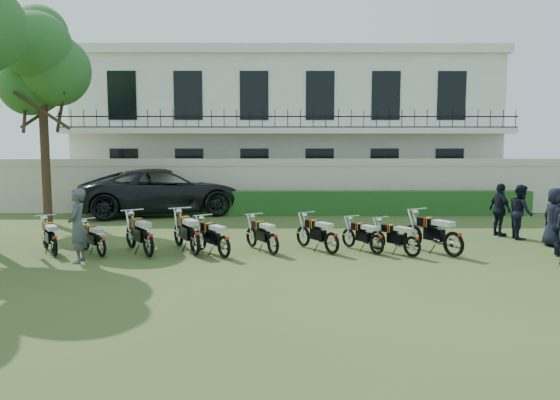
{
  "coord_description": "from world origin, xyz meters",
  "views": [
    {
      "loc": [
        -0.49,
        -15.16,
        3.12
      ],
      "look_at": [
        -0.38,
        1.59,
        1.25
      ],
      "focal_mm": 35.0,
      "sensor_mm": 36.0,
      "label": 1
    }
  ],
  "objects_px": {
    "motorcycle_7": "(377,239)",
    "officer_4": "(521,212)",
    "motorcycle_8": "(412,241)",
    "suv": "(165,191)",
    "motorcycle_2": "(148,239)",
    "motorcycle_9": "(454,238)",
    "motorcycle_3": "(195,237)",
    "officer_2": "(560,226)",
    "motorcycle_5": "(273,239)",
    "officer_3": "(555,217)",
    "officer_5": "(500,210)",
    "motorcycle_4": "(224,241)",
    "motorcycle_6": "(332,238)",
    "inspector": "(77,226)",
    "motorcycle_0": "(54,240)",
    "tree_west_near": "(42,62)",
    "motorcycle_1": "(101,242)"
  },
  "relations": [
    {
      "from": "motorcycle_7",
      "to": "officer_4",
      "type": "height_order",
      "value": "officer_4"
    },
    {
      "from": "motorcycle_8",
      "to": "suv",
      "type": "height_order",
      "value": "suv"
    },
    {
      "from": "motorcycle_2",
      "to": "motorcycle_9",
      "type": "distance_m",
      "value": 8.04
    },
    {
      "from": "motorcycle_3",
      "to": "officer_2",
      "type": "bearing_deg",
      "value": -27.18
    },
    {
      "from": "motorcycle_3",
      "to": "motorcycle_5",
      "type": "relative_size",
      "value": 1.19
    },
    {
      "from": "officer_3",
      "to": "motorcycle_9",
      "type": "bearing_deg",
      "value": 95.35
    },
    {
      "from": "motorcycle_8",
      "to": "officer_5",
      "type": "distance_m",
      "value": 4.89
    },
    {
      "from": "motorcycle_4",
      "to": "motorcycle_6",
      "type": "bearing_deg",
      "value": -26.33
    },
    {
      "from": "suv",
      "to": "inspector",
      "type": "height_order",
      "value": "suv"
    },
    {
      "from": "motorcycle_0",
      "to": "motorcycle_3",
      "type": "bearing_deg",
      "value": -31.28
    },
    {
      "from": "inspector",
      "to": "motorcycle_9",
      "type": "bearing_deg",
      "value": 86.71
    },
    {
      "from": "officer_2",
      "to": "motorcycle_2",
      "type": "bearing_deg",
      "value": 105.91
    },
    {
      "from": "tree_west_near",
      "to": "officer_2",
      "type": "distance_m",
      "value": 17.82
    },
    {
      "from": "inspector",
      "to": "officer_2",
      "type": "height_order",
      "value": "inspector"
    },
    {
      "from": "motorcycle_6",
      "to": "inspector",
      "type": "bearing_deg",
      "value": 153.53
    },
    {
      "from": "tree_west_near",
      "to": "motorcycle_0",
      "type": "distance_m",
      "value": 8.42
    },
    {
      "from": "officer_3",
      "to": "motorcycle_5",
      "type": "bearing_deg",
      "value": 79.56
    },
    {
      "from": "motorcycle_8",
      "to": "officer_5",
      "type": "xyz_separation_m",
      "value": [
        3.63,
        3.25,
        0.41
      ]
    },
    {
      "from": "motorcycle_9",
      "to": "officer_5",
      "type": "xyz_separation_m",
      "value": [
        2.55,
        3.27,
        0.32
      ]
    },
    {
      "from": "motorcycle_9",
      "to": "officer_4",
      "type": "relative_size",
      "value": 1.08
    },
    {
      "from": "motorcycle_2",
      "to": "officer_3",
      "type": "bearing_deg",
      "value": -25.38
    },
    {
      "from": "motorcycle_0",
      "to": "motorcycle_4",
      "type": "bearing_deg",
      "value": -35.45
    },
    {
      "from": "suv",
      "to": "officer_2",
      "type": "xyz_separation_m",
      "value": [
        12.29,
        -8.38,
        -0.13
      ]
    },
    {
      "from": "motorcycle_8",
      "to": "inspector",
      "type": "height_order",
      "value": "inspector"
    },
    {
      "from": "motorcycle_6",
      "to": "motorcycle_7",
      "type": "distance_m",
      "value": 1.22
    },
    {
      "from": "motorcycle_8",
      "to": "motorcycle_4",
      "type": "bearing_deg",
      "value": 143.2
    },
    {
      "from": "motorcycle_0",
      "to": "motorcycle_4",
      "type": "xyz_separation_m",
      "value": [
        4.52,
        -0.24,
        0.02
      ]
    },
    {
      "from": "motorcycle_0",
      "to": "suv",
      "type": "bearing_deg",
      "value": 49.45
    },
    {
      "from": "motorcycle_0",
      "to": "motorcycle_2",
      "type": "distance_m",
      "value": 2.53
    },
    {
      "from": "motorcycle_1",
      "to": "officer_2",
      "type": "relative_size",
      "value": 0.83
    },
    {
      "from": "inspector",
      "to": "suv",
      "type": "bearing_deg",
      "value": 171.82
    },
    {
      "from": "tree_west_near",
      "to": "motorcycle_1",
      "type": "relative_size",
      "value": 5.83
    },
    {
      "from": "motorcycle_7",
      "to": "officer_2",
      "type": "distance_m",
      "value": 4.91
    },
    {
      "from": "suv",
      "to": "motorcycle_8",
      "type": "bearing_deg",
      "value": -152.86
    },
    {
      "from": "motorcycle_8",
      "to": "motorcycle_9",
      "type": "distance_m",
      "value": 1.09
    },
    {
      "from": "motorcycle_3",
      "to": "motorcycle_7",
      "type": "xyz_separation_m",
      "value": [
        4.89,
        0.15,
        -0.1
      ]
    },
    {
      "from": "motorcycle_7",
      "to": "inspector",
      "type": "height_order",
      "value": "inspector"
    },
    {
      "from": "suv",
      "to": "officer_3",
      "type": "relative_size",
      "value": 3.98
    },
    {
      "from": "motorcycle_1",
      "to": "motorcycle_6",
      "type": "height_order",
      "value": "motorcycle_6"
    },
    {
      "from": "motorcycle_3",
      "to": "motorcycle_9",
      "type": "distance_m",
      "value": 6.85
    },
    {
      "from": "motorcycle_4",
      "to": "officer_3",
      "type": "xyz_separation_m",
      "value": [
        9.49,
        1.64,
        0.39
      ]
    },
    {
      "from": "motorcycle_7",
      "to": "motorcycle_9",
      "type": "height_order",
      "value": "motorcycle_9"
    },
    {
      "from": "tree_west_near",
      "to": "motorcycle_4",
      "type": "bearing_deg",
      "value": -40.83
    },
    {
      "from": "motorcycle_2",
      "to": "motorcycle_3",
      "type": "height_order",
      "value": "motorcycle_3"
    },
    {
      "from": "motorcycle_6",
      "to": "officer_5",
      "type": "distance_m",
      "value": 6.42
    },
    {
      "from": "motorcycle_3",
      "to": "suv",
      "type": "bearing_deg",
      "value": 79.26
    },
    {
      "from": "motorcycle_8",
      "to": "officer_3",
      "type": "xyz_separation_m",
      "value": [
        4.53,
        1.53,
        0.42
      ]
    },
    {
      "from": "inspector",
      "to": "officer_2",
      "type": "xyz_separation_m",
      "value": [
        12.65,
        0.7,
        -0.13
      ]
    },
    {
      "from": "motorcycle_6",
      "to": "motorcycle_4",
      "type": "bearing_deg",
      "value": 155.8
    },
    {
      "from": "officer_3",
      "to": "inspector",
      "type": "bearing_deg",
      "value": 79.79
    }
  ]
}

